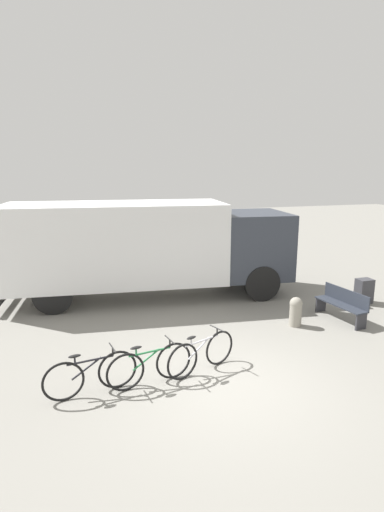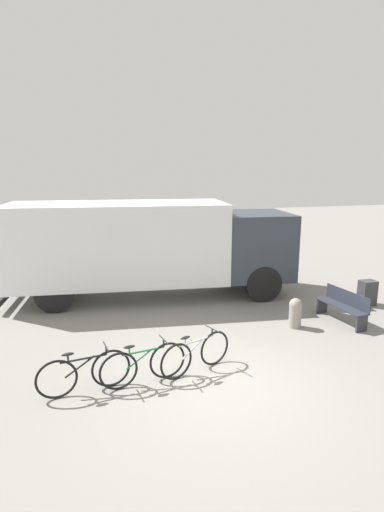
{
  "view_description": "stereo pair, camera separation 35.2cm",
  "coord_description": "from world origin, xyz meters",
  "px_view_note": "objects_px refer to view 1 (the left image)",
  "views": [
    {
      "loc": [
        -2.58,
        -6.35,
        4.01
      ],
      "look_at": [
        0.55,
        3.8,
        1.63
      ],
      "focal_mm": 28.0,
      "sensor_mm": 36.0,
      "label": 1
    },
    {
      "loc": [
        -2.24,
        -6.45,
        4.01
      ],
      "look_at": [
        0.55,
        3.8,
        1.63
      ],
      "focal_mm": 28.0,
      "sensor_mm": 36.0,
      "label": 2
    }
  ],
  "objects_px": {
    "bicycle_near": "(91,374)",
    "bicycle_middle": "(150,365)",
    "bicycle_far": "(202,354)",
    "bollard_near_bench": "(296,310)",
    "park_bench": "(342,303)",
    "utility_box": "(364,291)",
    "delivery_truck": "(146,244)"
  },
  "relations": [
    {
      "from": "bollard_near_bench",
      "to": "utility_box",
      "type": "xyz_separation_m",
      "value": [
        2.92,
        0.97,
        -0.05
      ]
    },
    {
      "from": "delivery_truck",
      "to": "bicycle_middle",
      "type": "distance_m",
      "value": 5.46
    },
    {
      "from": "bicycle_near",
      "to": "bollard_near_bench",
      "type": "relative_size",
      "value": 2.19
    },
    {
      "from": "utility_box",
      "to": "bicycle_far",
      "type": "bearing_deg",
      "value": -157.3
    },
    {
      "from": "bicycle_far",
      "to": "bollard_near_bench",
      "type": "xyz_separation_m",
      "value": [
        3.06,
        1.53,
        0.03
      ]
    },
    {
      "from": "bicycle_near",
      "to": "utility_box",
      "type": "relative_size",
      "value": 2.28
    },
    {
      "from": "bollard_near_bench",
      "to": "delivery_truck",
      "type": "bearing_deg",
      "value": 132.11
    },
    {
      "from": "delivery_truck",
      "to": "utility_box",
      "type": "xyz_separation_m",
      "value": [
        6.1,
        -2.54,
        -1.31
      ]
    },
    {
      "from": "park_bench",
      "to": "bicycle_near",
      "type": "distance_m",
      "value": 6.84
    },
    {
      "from": "bicycle_middle",
      "to": "utility_box",
      "type": "xyz_separation_m",
      "value": [
        7.06,
        2.67,
        -0.02
      ]
    },
    {
      "from": "bicycle_near",
      "to": "utility_box",
      "type": "distance_m",
      "value": 8.56
    },
    {
      "from": "delivery_truck",
      "to": "park_bench",
      "type": "distance_m",
      "value": 5.9
    },
    {
      "from": "bicycle_near",
      "to": "bicycle_middle",
      "type": "height_order",
      "value": "same"
    },
    {
      "from": "delivery_truck",
      "to": "park_bench",
      "type": "xyz_separation_m",
      "value": [
        4.59,
        -3.5,
        -1.23
      ]
    },
    {
      "from": "delivery_truck",
      "to": "bicycle_middle",
      "type": "relative_size",
      "value": 5.32
    },
    {
      "from": "park_bench",
      "to": "bicycle_far",
      "type": "xyz_separation_m",
      "value": [
        -4.47,
        -1.54,
        -0.07
      ]
    },
    {
      "from": "delivery_truck",
      "to": "bicycle_far",
      "type": "xyz_separation_m",
      "value": [
        0.12,
        -5.04,
        -1.29
      ]
    },
    {
      "from": "park_bench",
      "to": "bollard_near_bench",
      "type": "height_order",
      "value": "park_bench"
    },
    {
      "from": "bicycle_far",
      "to": "bollard_near_bench",
      "type": "height_order",
      "value": "bicycle_far"
    },
    {
      "from": "bicycle_middle",
      "to": "bollard_near_bench",
      "type": "bearing_deg",
      "value": 11.87
    },
    {
      "from": "delivery_truck",
      "to": "bollard_near_bench",
      "type": "distance_m",
      "value": 4.9
    },
    {
      "from": "bollard_near_bench",
      "to": "utility_box",
      "type": "bearing_deg",
      "value": 18.37
    },
    {
      "from": "delivery_truck",
      "to": "bicycle_near",
      "type": "xyz_separation_m",
      "value": [
        -2.03,
        -5.23,
        -1.29
      ]
    },
    {
      "from": "bicycle_middle",
      "to": "bicycle_far",
      "type": "distance_m",
      "value": 1.09
    },
    {
      "from": "bicycle_middle",
      "to": "utility_box",
      "type": "height_order",
      "value": "bicycle_middle"
    },
    {
      "from": "delivery_truck",
      "to": "bicycle_middle",
      "type": "bearing_deg",
      "value": -93.97
    },
    {
      "from": "park_bench",
      "to": "bollard_near_bench",
      "type": "bearing_deg",
      "value": 82.78
    },
    {
      "from": "bicycle_middle",
      "to": "delivery_truck",
      "type": "bearing_deg",
      "value": 69.05
    },
    {
      "from": "park_bench",
      "to": "bicycle_near",
      "type": "height_order",
      "value": "park_bench"
    },
    {
      "from": "delivery_truck",
      "to": "park_bench",
      "type": "height_order",
      "value": "delivery_truck"
    },
    {
      "from": "bicycle_far",
      "to": "bollard_near_bench",
      "type": "bearing_deg",
      "value": 4.71
    },
    {
      "from": "bicycle_near",
      "to": "bollard_near_bench",
      "type": "distance_m",
      "value": 5.48
    }
  ]
}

